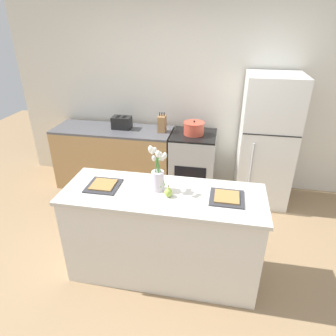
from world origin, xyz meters
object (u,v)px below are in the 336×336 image
plate_setting_left (103,185)px  cooking_pot (194,128)px  flower_vase (158,174)px  toaster (122,122)px  pear_figurine (168,192)px  refrigerator (266,142)px  plate_setting_right (227,197)px  stove_range (193,164)px  knife_block (162,124)px

plate_setting_left → cooking_pot: (0.65, 1.59, 0.05)m
flower_vase → toaster: size_ratio=1.53×
pear_figurine → cooking_pot: size_ratio=0.40×
refrigerator → plate_setting_right: bearing=-107.3°
stove_range → toaster: toaster is taller
toaster → cooking_pot: (1.02, -0.05, -0.00)m
toaster → cooking_pot: bearing=-2.8°
refrigerator → pear_figurine: bearing=-120.9°
refrigerator → toaster: refrigerator is taller
plate_setting_right → cooking_pot: (-0.46, 1.59, 0.05)m
stove_range → flower_vase: flower_vase is taller
flower_vase → pear_figurine: size_ratio=3.80×
cooking_pot → plate_setting_right: bearing=-73.9°
flower_vase → plate_setting_left: (-0.50, -0.03, -0.15)m
refrigerator → flower_vase: bearing=-125.3°
stove_range → refrigerator: bearing=0.0°
stove_range → plate_setting_right: (0.46, -1.59, 0.49)m
plate_setting_left → stove_range: bearing=67.6°
refrigerator → cooking_pot: size_ratio=6.11×
stove_range → plate_setting_left: 1.79m
toaster → knife_block: bearing=-2.3°
flower_vase → pear_figurine: 0.19m
flower_vase → cooking_pot: (0.15, 1.55, -0.10)m
refrigerator → plate_setting_left: bearing=-135.3°
pear_figurine → plate_setting_left: size_ratio=0.38×
cooking_pot → refrigerator: bearing=0.2°
plate_setting_left → knife_block: (0.21, 1.61, 0.07)m
stove_range → refrigerator: refrigerator is taller
knife_block → refrigerator: bearing=-1.0°
cooking_pot → toaster: bearing=177.2°
plate_setting_right → cooking_pot: size_ratio=1.05×
flower_vase → cooking_pot: size_ratio=1.53×
stove_range → knife_block: size_ratio=3.30×
toaster → refrigerator: bearing=-1.3°
refrigerator → toaster: 1.98m
knife_block → pear_figurine: bearing=-76.4°
pear_figurine → refrigerator: bearing=59.1°
flower_vase → cooking_pot: 1.56m
pear_figurine → toaster: bearing=120.2°
pear_figurine → plate_setting_right: size_ratio=0.38×
stove_range → plate_setting_left: plate_setting_left is taller
stove_range → refrigerator: 1.03m
pear_figurine → cooking_pot: (0.04, 1.65, 0.01)m
plate_setting_right → knife_block: (-0.90, 1.61, 0.07)m
stove_range → toaster: bearing=177.4°
plate_setting_right → toaster: toaster is taller
plate_setting_right → cooking_pot: bearing=106.1°
stove_range → plate_setting_right: plate_setting_right is taller
plate_setting_right → toaster: size_ratio=1.04×
plate_setting_left → toaster: size_ratio=1.04×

